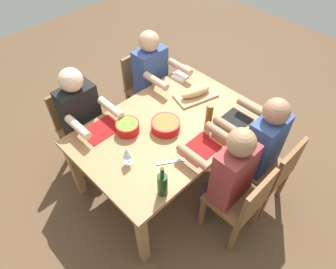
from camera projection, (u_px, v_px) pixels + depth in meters
The scene contains 23 objects.
ground_plane at pixel (168, 175), 3.22m from camera, with size 8.00×8.00×0.00m, color brown.
dining_table at pixel (168, 132), 2.74m from camera, with size 1.62×1.07×0.74m.
chair_far_right at pixel (143, 85), 3.49m from camera, with size 0.40×0.40×0.85m.
diner_far_right at pixel (153, 76), 3.25m from camera, with size 0.41×0.53×1.20m.
chair_far_left at pixel (77, 123), 3.07m from camera, with size 0.40×0.40×0.85m.
diner_far_left at pixel (83, 117), 2.82m from camera, with size 0.41×0.53×1.20m.
chair_near_right at pixel (272, 170), 2.66m from camera, with size 0.40×0.40×0.85m.
diner_near_right at pixel (260, 143), 2.60m from camera, with size 0.41×0.53×1.20m.
chair_near_center at pixel (242, 202), 2.45m from camera, with size 0.40×0.40×0.85m.
diner_near_center at pixel (228, 173), 2.38m from camera, with size 0.41×0.53×1.20m.
serving_bowl_fruit at pixel (166, 125), 2.62m from camera, with size 0.25×0.25×0.09m.
serving_bowl_salad at pixel (127, 127), 2.60m from camera, with size 0.20×0.20×0.09m.
cutting_board at pixel (196, 96), 2.94m from camera, with size 0.40×0.22×0.02m, color tan.
bread_loaf at pixel (196, 91), 2.90m from camera, with size 0.32×0.11×0.09m, color tan.
wine_bottle at pixel (162, 184), 2.13m from camera, with size 0.08×0.08×0.29m.
beer_bottle at pixel (209, 115), 2.61m from camera, with size 0.06×0.06×0.22m, color brown.
wine_glass at pixel (127, 153), 2.31m from camera, with size 0.08×0.08×0.17m.
fork_far_right at pixel (183, 79), 3.14m from camera, with size 0.02×0.17×0.01m, color silver.
placemat_far_left at pixel (102, 130), 2.64m from camera, with size 0.32×0.23×0.01m, color maroon.
placemat_near_right at pixel (233, 122), 2.71m from camera, with size 0.32×0.23×0.01m, color black.
placemat_near_center at pixel (200, 149), 2.49m from camera, with size 0.32×0.23×0.01m, color maroon.
carving_knife at pixel (171, 162), 2.40m from camera, with size 0.23×0.02×0.01m, color silver.
napkin_stack at pixel (180, 76), 3.16m from camera, with size 0.14×0.14×0.02m, color white.
Camera 1 is at (-1.32, -1.34, 2.65)m, focal length 32.42 mm.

